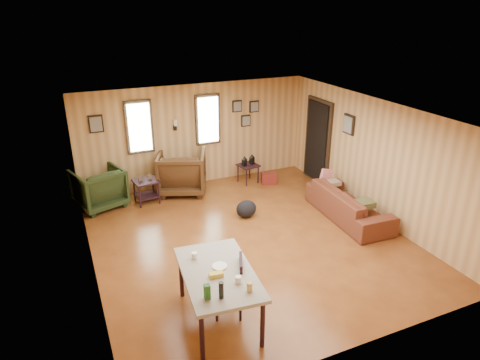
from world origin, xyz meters
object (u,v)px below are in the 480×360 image
at_px(recliner_brown, 182,170).
at_px(sofa, 349,199).
at_px(recliner_green, 99,186).
at_px(dining_table, 218,277).
at_px(end_table, 146,187).
at_px(side_table, 248,164).

bearing_deg(recliner_brown, sofa, 157.93).
distance_m(recliner_green, dining_table, 4.50).
relative_size(recliner_green, dining_table, 0.59).
xyz_separation_m(sofa, end_table, (-3.61, 2.36, -0.05)).
bearing_deg(dining_table, recliner_brown, 85.40).
xyz_separation_m(end_table, side_table, (2.52, 0.15, 0.12)).
bearing_deg(side_table, end_table, -176.51).
bearing_deg(dining_table, end_table, 96.95).
bearing_deg(sofa, side_table, 26.64).
distance_m(recliner_green, end_table, 0.99).
xyz_separation_m(end_table, dining_table, (0.09, -4.16, 0.35)).
distance_m(sofa, recliner_green, 5.25).
bearing_deg(side_table, recliner_brown, 176.46).
distance_m(recliner_green, side_table, 3.48).
relative_size(sofa, recliner_brown, 1.96).
relative_size(recliner_brown, end_table, 1.65).
height_order(sofa, side_table, sofa).
bearing_deg(side_table, sofa, -66.49).
height_order(sofa, recliner_green, recliner_green).
bearing_deg(end_table, dining_table, -88.72).
bearing_deg(sofa, recliner_brown, 49.23).
xyz_separation_m(recliner_brown, end_table, (-0.89, -0.25, -0.17)).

